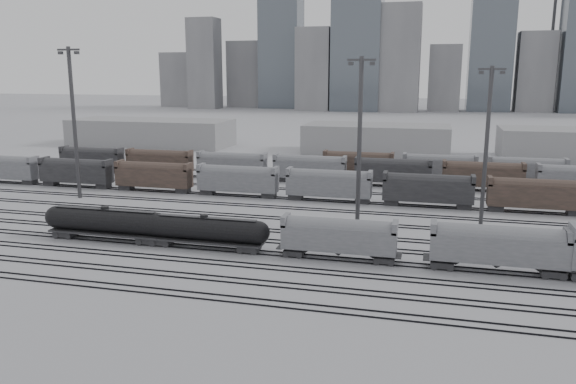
% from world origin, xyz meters
% --- Properties ---
extents(ground, '(900.00, 900.00, 0.00)m').
position_xyz_m(ground, '(0.00, 0.00, 0.00)').
color(ground, '#B9BABE').
rests_on(ground, ground).
extents(tracks, '(220.00, 71.50, 0.16)m').
position_xyz_m(tracks, '(0.00, 17.50, 0.08)').
color(tracks, black).
rests_on(tracks, ground).
extents(tank_car_a, '(18.33, 3.05, 4.53)m').
position_xyz_m(tank_car_a, '(-16.88, 1.00, 2.62)').
color(tank_car_a, black).
rests_on(tank_car_a, ground).
extents(tank_car_b, '(17.48, 2.91, 4.32)m').
position_xyz_m(tank_car_b, '(-2.53, 1.00, 2.50)').
color(tank_car_b, black).
rests_on(tank_car_b, ground).
extents(hopper_car_a, '(13.97, 2.78, 5.00)m').
position_xyz_m(hopper_car_a, '(14.94, 1.00, 3.09)').
color(hopper_car_a, black).
rests_on(hopper_car_a, ground).
extents(hopper_car_b, '(15.01, 2.98, 5.37)m').
position_xyz_m(hopper_car_b, '(33.14, 1.00, 3.32)').
color(hopper_car_b, black).
rests_on(hopper_car_b, ground).
extents(light_mast_b, '(4.28, 0.68, 26.74)m').
position_xyz_m(light_mast_b, '(-36.33, 23.20, 14.18)').
color(light_mast_b, '#3A393C').
rests_on(light_mast_b, ground).
extents(light_mast_c, '(3.92, 0.63, 24.53)m').
position_xyz_m(light_mast_c, '(15.41, 14.67, 13.01)').
color(light_mast_c, '#3A393C').
rests_on(light_mast_c, ground).
extents(light_mast_d, '(3.73, 0.60, 23.28)m').
position_xyz_m(light_mast_d, '(32.81, 20.28, 12.35)').
color(light_mast_d, '#3A393C').
rests_on(light_mast_d, ground).
extents(bg_string_near, '(151.00, 3.00, 5.60)m').
position_xyz_m(bg_string_near, '(8.00, 32.00, 2.80)').
color(bg_string_near, gray).
rests_on(bg_string_near, ground).
extents(bg_string_mid, '(151.00, 3.00, 5.60)m').
position_xyz_m(bg_string_mid, '(18.00, 48.00, 2.80)').
color(bg_string_mid, black).
rests_on(bg_string_mid, ground).
extents(bg_string_far, '(66.00, 3.00, 5.60)m').
position_xyz_m(bg_string_far, '(35.50, 56.00, 2.80)').
color(bg_string_far, brown).
rests_on(bg_string_far, ground).
extents(warehouse_left, '(50.00, 18.00, 8.00)m').
position_xyz_m(warehouse_left, '(-60.00, 95.00, 4.00)').
color(warehouse_left, gray).
rests_on(warehouse_left, ground).
extents(warehouse_mid, '(40.00, 18.00, 8.00)m').
position_xyz_m(warehouse_mid, '(10.00, 95.00, 4.00)').
color(warehouse_mid, gray).
rests_on(warehouse_mid, ground).
extents(warehouse_right, '(35.00, 18.00, 8.00)m').
position_xyz_m(warehouse_right, '(60.00, 95.00, 4.00)').
color(warehouse_right, gray).
rests_on(warehouse_right, ground).
extents(skyline, '(316.00, 22.40, 95.00)m').
position_xyz_m(skyline, '(10.84, 280.00, 34.73)').
color(skyline, gray).
rests_on(skyline, ground).
extents(crane_left, '(42.00, 1.80, 100.00)m').
position_xyz_m(crane_left, '(-28.74, 305.00, 57.39)').
color(crane_left, '#3A393C').
rests_on(crane_left, ground).
extents(crane_right, '(42.00, 1.80, 100.00)m').
position_xyz_m(crane_right, '(91.26, 305.00, 57.39)').
color(crane_right, '#3A393C').
rests_on(crane_right, ground).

